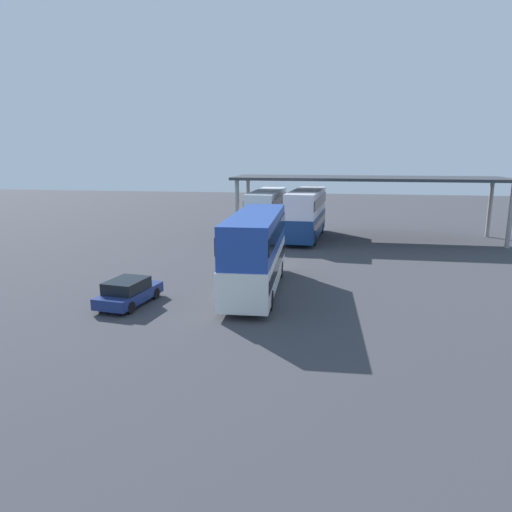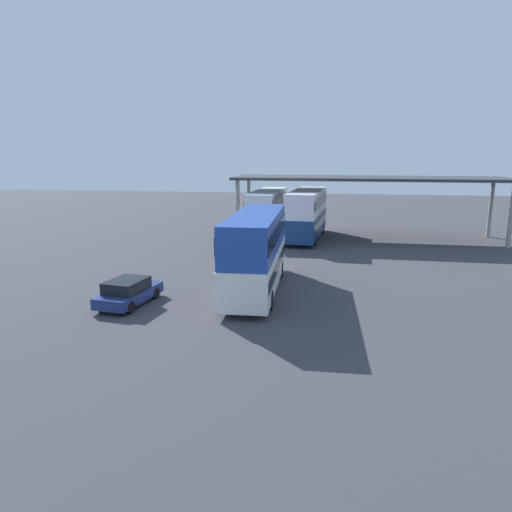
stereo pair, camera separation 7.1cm
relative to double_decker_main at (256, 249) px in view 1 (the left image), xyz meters
name	(u,v)px [view 1 (the left image)]	position (x,y,z in m)	size (l,w,h in m)	color
ground_plane	(246,308)	(0.01, -3.07, -2.39)	(140.00, 140.00, 0.00)	#3A3B41
double_decker_main	(256,249)	(0.00, 0.00, 0.00)	(2.75, 10.18, 4.37)	white
parked_hatchback	(129,292)	(-6.00, -3.48, -1.71)	(2.28, 4.11, 1.35)	navy
double_decker_near_canopy	(267,211)	(-1.87, 17.96, -0.07)	(2.69, 10.26, 4.22)	navy
double_decker_mid_row	(306,212)	(1.84, 17.00, 0.00)	(3.32, 10.46, 4.37)	navy
depot_canopy	(367,180)	(7.13, 18.00, 2.84)	(23.90, 6.69, 5.54)	#33353A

